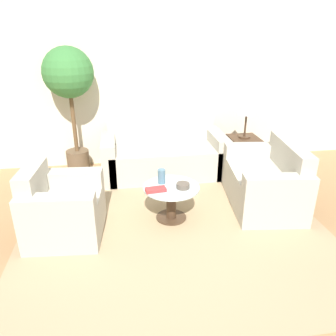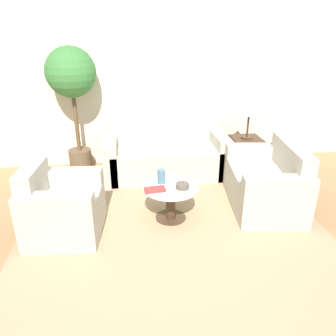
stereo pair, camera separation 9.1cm
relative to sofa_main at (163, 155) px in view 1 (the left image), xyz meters
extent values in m
plane|color=#9E754C|center=(-0.23, -2.04, -0.29)|extent=(14.00, 14.00, 0.00)
cube|color=beige|center=(-0.23, 0.57, 1.01)|extent=(10.00, 0.06, 2.60)
cube|color=tan|center=(-0.10, -1.36, -0.28)|extent=(3.43, 3.57, 0.01)
cube|color=#B2AD9E|center=(0.00, -0.07, -0.06)|extent=(1.66, 0.83, 0.45)
cube|color=#B2AD9E|center=(0.00, 0.25, 0.13)|extent=(1.66, 0.18, 0.84)
cube|color=#B2AD9E|center=(-0.83, -0.07, 0.03)|extent=(0.20, 0.83, 0.63)
cube|color=#B2AD9E|center=(0.83, -0.07, 0.03)|extent=(0.20, 0.83, 0.63)
cube|color=#B2AD9E|center=(-1.29, -1.50, -0.06)|extent=(0.81, 0.67, 0.45)
cube|color=#B2AD9E|center=(-1.58, -1.47, 0.11)|extent=(0.23, 0.62, 0.80)
cube|color=#B2AD9E|center=(-1.31, -1.80, 0.03)|extent=(0.78, 0.26, 0.63)
cube|color=#B2AD9E|center=(-1.26, -1.19, 0.03)|extent=(0.78, 0.26, 0.63)
cube|color=#B2AD9E|center=(1.11, -1.17, -0.06)|extent=(0.91, 1.15, 0.45)
cube|color=#B2AD9E|center=(1.42, -1.20, 0.12)|extent=(0.31, 1.08, 0.82)
cube|color=#B2AD9E|center=(1.18, -0.64, 0.03)|extent=(0.81, 0.30, 0.63)
cube|color=#B2AD9E|center=(1.05, -1.69, 0.03)|extent=(0.81, 0.30, 0.63)
cylinder|color=#422D1E|center=(-0.10, -1.36, -0.28)|extent=(0.36, 0.36, 0.02)
cylinder|color=#422D1E|center=(-0.10, -1.36, -0.09)|extent=(0.12, 0.12, 0.40)
cylinder|color=#B2C6C6|center=(-0.10, -1.36, 0.13)|extent=(0.66, 0.66, 0.02)
cube|color=#422D1E|center=(1.27, -0.06, -0.02)|extent=(0.45, 0.45, 0.54)
cylinder|color=#422D1E|center=(1.27, -0.06, 0.26)|extent=(0.18, 0.18, 0.02)
cylinder|color=#422D1E|center=(1.27, -0.06, 0.45)|extent=(0.03, 0.03, 0.35)
cone|color=beige|center=(1.27, -0.06, 0.73)|extent=(0.28, 0.28, 0.22)
cylinder|color=brown|center=(-1.32, 0.23, -0.11)|extent=(0.35, 0.35, 0.36)
cylinder|color=brown|center=(-1.32, 0.23, 0.56)|extent=(0.06, 0.06, 0.98)
sphere|color=#387538|center=(-1.32, 0.23, 1.25)|extent=(0.72, 0.72, 0.72)
cylinder|color=slate|center=(-0.20, -1.24, 0.22)|extent=(0.09, 0.09, 0.17)
cylinder|color=brown|center=(0.03, -1.41, 0.16)|extent=(0.15, 0.15, 0.06)
cube|color=#BC3333|center=(-0.29, -1.44, 0.15)|extent=(0.24, 0.14, 0.04)
camera|label=1|loc=(-0.66, -4.70, 1.82)|focal=35.00mm
camera|label=2|loc=(-0.57, -4.71, 1.82)|focal=35.00mm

